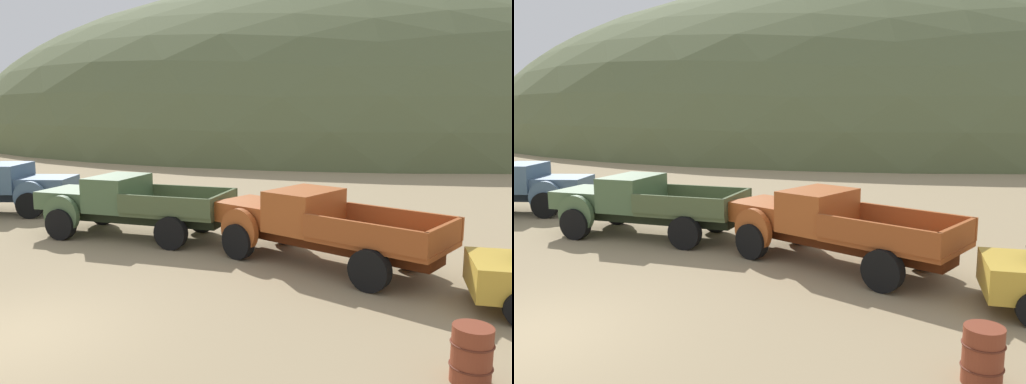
% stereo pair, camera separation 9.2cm
% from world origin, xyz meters
% --- Properties ---
extents(ground_plane, '(300.00, 300.00, 0.00)m').
position_xyz_m(ground_plane, '(0.00, 0.00, 0.00)').
color(ground_plane, '#998460').
extents(hill_far_left, '(94.37, 79.46, 37.58)m').
position_xyz_m(hill_far_left, '(-11.51, 64.14, 0.00)').
color(hill_far_left, '#56603D').
rests_on(hill_far_left, ground).
extents(truck_chalk_blue, '(6.42, 4.05, 2.16)m').
position_xyz_m(truck_chalk_blue, '(-9.12, 8.40, 1.00)').
color(truck_chalk_blue, '#262D39').
rests_on(truck_chalk_blue, ground).
extents(truck_weathered_green, '(6.23, 2.82, 1.89)m').
position_xyz_m(truck_weathered_green, '(-2.77, 7.01, 0.99)').
color(truck_weathered_green, '#232B1B').
rests_on(truck_weathered_green, ground).
extents(truck_oxide_orange, '(6.64, 3.91, 1.89)m').
position_xyz_m(truck_oxide_orange, '(3.50, 6.41, 0.99)').
color(truck_oxide_orange, '#51220D').
rests_on(truck_oxide_orange, ground).
extents(oil_drum_spare, '(0.62, 0.62, 0.87)m').
position_xyz_m(oil_drum_spare, '(7.49, 1.32, 0.43)').
color(oil_drum_spare, brown).
rests_on(oil_drum_spare, ground).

